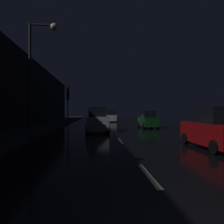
# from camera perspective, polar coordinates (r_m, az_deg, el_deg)

# --- Properties ---
(ground) EXTENTS (27.29, 84.00, 0.02)m
(ground) POSITION_cam_1_polar(r_m,az_deg,el_deg) (27.23, -1.65, -3.65)
(ground) COLOR black
(sidewalk_left) EXTENTS (4.40, 84.00, 0.15)m
(sidewalk_left) POSITION_cam_1_polar(r_m,az_deg,el_deg) (27.82, -17.17, -3.40)
(sidewalk_left) COLOR #28282B
(sidewalk_left) RESTS_ON ground
(building_facade_left) EXTENTS (0.80, 63.00, 8.77)m
(building_facade_left) POSITION_cam_1_polar(r_m,az_deg,el_deg) (25.25, -24.70, 6.01)
(building_facade_left) COLOR black
(building_facade_left) RESTS_ON ground
(lane_centerline) EXTENTS (0.16, 15.84, 0.01)m
(lane_centerline) POSITION_cam_1_polar(r_m,az_deg,el_deg) (12.63, 2.09, -8.04)
(lane_centerline) COLOR beige
(lane_centerline) RESTS_ON ground
(traffic_light_far_left) EXTENTS (0.31, 0.46, 5.24)m
(traffic_light_far_left) POSITION_cam_1_polar(r_m,az_deg,el_deg) (27.88, -12.34, 4.35)
(traffic_light_far_left) COLOR #38383A
(traffic_light_far_left) RESTS_ON ground
(streetlamp_overhead) EXTENTS (1.70, 0.44, 7.08)m
(streetlamp_overhead) POSITION_cam_1_polar(r_m,az_deg,el_deg) (13.08, -20.18, 12.95)
(streetlamp_overhead) COLOR #2D2D30
(streetlamp_overhead) RESTS_ON ground
(car_approaching_headlights) EXTENTS (2.02, 4.38, 2.20)m
(car_approaching_headlights) POSITION_cam_1_polar(r_m,az_deg,el_deg) (18.46, -4.13, -2.31)
(car_approaching_headlights) COLOR #A5A8AD
(car_approaching_headlights) RESTS_ON ground
(car_distant_taillights) EXTENTS (1.76, 3.80, 1.92)m
(car_distant_taillights) POSITION_cam_1_polar(r_m,az_deg,el_deg) (35.00, -0.29, -1.34)
(car_distant_taillights) COLOR silver
(car_distant_taillights) RESTS_ON ground
(car_parked_right_far) EXTENTS (1.72, 3.72, 1.87)m
(car_parked_right_far) POSITION_cam_1_polar(r_m,az_deg,el_deg) (22.72, 10.10, -2.23)
(car_parked_right_far) COLOR #0F3819
(car_parked_right_far) RESTS_ON ground
(car_parked_right_near) EXTENTS (1.87, 4.04, 2.04)m
(car_parked_right_near) POSITION_cam_1_polar(r_m,az_deg,el_deg) (11.13, 26.97, -4.38)
(car_parked_right_near) COLOR maroon
(car_parked_right_near) RESTS_ON ground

